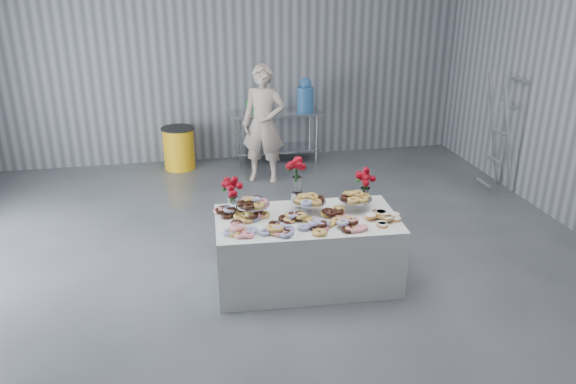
# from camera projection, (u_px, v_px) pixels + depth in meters

# --- Properties ---
(ground) EXTENTS (9.00, 9.00, 0.00)m
(ground) POSITION_uv_depth(u_px,v_px,m) (278.00, 289.00, 5.97)
(ground) COLOR #3A3C42
(ground) RESTS_ON ground
(room_walls) EXTENTS (8.04, 9.04, 4.02)m
(room_walls) POSITION_uv_depth(u_px,v_px,m) (245.00, 33.00, 4.99)
(room_walls) COLOR gray
(room_walls) RESTS_ON ground
(display_table) EXTENTS (1.95, 1.10, 0.75)m
(display_table) POSITION_uv_depth(u_px,v_px,m) (306.00, 250.00, 5.99)
(display_table) COLOR silver
(display_table) RESTS_ON ground
(prep_table) EXTENTS (1.50, 0.60, 0.90)m
(prep_table) POSITION_uv_depth(u_px,v_px,m) (276.00, 128.00, 9.59)
(prep_table) COLOR silver
(prep_table) RESTS_ON ground
(donut_mounds) EXTENTS (1.84, 0.89, 0.09)m
(donut_mounds) POSITION_uv_depth(u_px,v_px,m) (308.00, 216.00, 5.78)
(donut_mounds) COLOR gold
(donut_mounds) RESTS_ON display_table
(cake_stand_left) EXTENTS (0.36, 0.36, 0.17)m
(cake_stand_left) POSITION_uv_depth(u_px,v_px,m) (253.00, 203.00, 5.86)
(cake_stand_left) COLOR silver
(cake_stand_left) RESTS_ON display_table
(cake_stand_mid) EXTENTS (0.36, 0.36, 0.17)m
(cake_stand_mid) POSITION_uv_depth(u_px,v_px,m) (309.00, 200.00, 5.94)
(cake_stand_mid) COLOR silver
(cake_stand_mid) RESTS_ON display_table
(cake_stand_right) EXTENTS (0.36, 0.36, 0.17)m
(cake_stand_right) POSITION_uv_depth(u_px,v_px,m) (355.00, 197.00, 6.00)
(cake_stand_right) COLOR silver
(cake_stand_right) RESTS_ON display_table
(danish_pile) EXTENTS (0.48, 0.48, 0.11)m
(danish_pile) POSITION_uv_depth(u_px,v_px,m) (381.00, 215.00, 5.79)
(danish_pile) COLOR white
(danish_pile) RESTS_ON display_table
(bouquet_left) EXTENTS (0.26, 0.26, 0.42)m
(bouquet_left) POSITION_uv_depth(u_px,v_px,m) (233.00, 187.00, 5.87)
(bouquet_left) COLOR white
(bouquet_left) RESTS_ON display_table
(bouquet_right) EXTENTS (0.26, 0.26, 0.42)m
(bouquet_right) POSITION_uv_depth(u_px,v_px,m) (366.00, 178.00, 6.10)
(bouquet_right) COLOR white
(bouquet_right) RESTS_ON display_table
(bouquet_center) EXTENTS (0.26, 0.26, 0.57)m
(bouquet_center) POSITION_uv_depth(u_px,v_px,m) (297.00, 173.00, 6.02)
(bouquet_center) COLOR silver
(bouquet_center) RESTS_ON display_table
(water_jug) EXTENTS (0.28, 0.28, 0.55)m
(water_jug) POSITION_uv_depth(u_px,v_px,m) (305.00, 96.00, 9.48)
(water_jug) COLOR #3B80CA
(water_jug) RESTS_ON prep_table
(drink_bottles) EXTENTS (0.54, 0.08, 0.27)m
(drink_bottles) POSITION_uv_depth(u_px,v_px,m) (258.00, 106.00, 9.29)
(drink_bottles) COLOR #268C33
(drink_bottles) RESTS_ON prep_table
(person) EXTENTS (0.79, 0.66, 1.84)m
(person) POSITION_uv_depth(u_px,v_px,m) (264.00, 124.00, 8.66)
(person) COLOR #CC8C93
(person) RESTS_ON ground
(trash_barrel) EXTENTS (0.55, 0.55, 0.71)m
(trash_barrel) POSITION_uv_depth(u_px,v_px,m) (179.00, 148.00, 9.40)
(trash_barrel) COLOR yellow
(trash_barrel) RESTS_ON ground
(stepladder) EXTENTS (0.61, 0.45, 1.79)m
(stepladder) POSITION_uv_depth(u_px,v_px,m) (500.00, 133.00, 8.31)
(stepladder) COLOR silver
(stepladder) RESTS_ON ground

